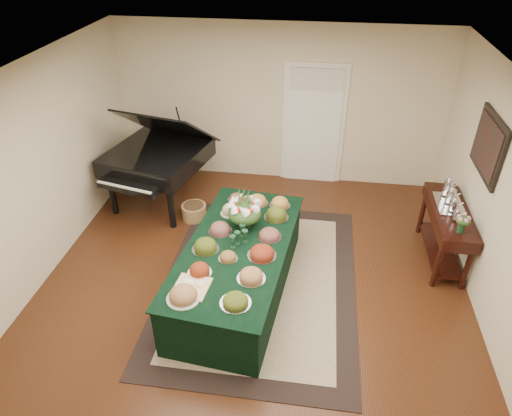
# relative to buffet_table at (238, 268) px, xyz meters

# --- Properties ---
(ground) EXTENTS (6.00, 6.00, 0.00)m
(ground) POSITION_rel_buffet_table_xyz_m (0.18, 0.06, -0.36)
(ground) COLOR black
(ground) RESTS_ON ground
(area_rug) EXTENTS (2.49, 3.48, 0.01)m
(area_rug) POSITION_rel_buffet_table_xyz_m (0.25, 0.20, -0.36)
(area_rug) COLOR black
(area_rug) RESTS_ON ground
(kitchen_doorway) EXTENTS (1.05, 0.07, 2.10)m
(kitchen_doorway) POSITION_rel_buffet_table_xyz_m (0.78, 3.03, 0.66)
(kitchen_doorway) COLOR white
(kitchen_doorway) RESTS_ON ground
(buffet_table) EXTENTS (1.46, 2.66, 0.72)m
(buffet_table) POSITION_rel_buffet_table_xyz_m (0.00, 0.00, 0.00)
(buffet_table) COLOR black
(buffet_table) RESTS_ON ground
(food_platters) EXTENTS (1.15, 2.27, 0.12)m
(food_platters) POSITION_rel_buffet_table_xyz_m (0.02, 0.03, 0.41)
(food_platters) COLOR silver
(food_platters) RESTS_ON buffet_table
(cutting_board) EXTENTS (0.40, 0.40, 0.10)m
(cutting_board) POSITION_rel_buffet_table_xyz_m (-0.36, -0.77, 0.39)
(cutting_board) COLOR tan
(cutting_board) RESTS_ON buffet_table
(green_goblets) EXTENTS (0.20, 0.32, 0.18)m
(green_goblets) POSITION_rel_buffet_table_xyz_m (0.02, 0.07, 0.45)
(green_goblets) COLOR #163720
(green_goblets) RESTS_ON buffet_table
(floral_centerpiece) EXTENTS (0.44, 0.44, 0.44)m
(floral_centerpiece) POSITION_rel_buffet_table_xyz_m (0.02, 0.41, 0.62)
(floral_centerpiece) COLOR #163720
(floral_centerpiece) RESTS_ON buffet_table
(grand_piano) EXTENTS (1.75, 1.87, 1.69)m
(grand_piano) POSITION_rel_buffet_table_xyz_m (-1.62, 1.90, 0.47)
(grand_piano) COLOR black
(grand_piano) RESTS_ON ground
(wicker_basket) EXTENTS (0.38, 0.38, 0.24)m
(wicker_basket) POSITION_rel_buffet_table_xyz_m (-0.97, 1.50, -0.24)
(wicker_basket) COLOR olive
(wicker_basket) RESTS_ON ground
(mahogany_sideboard) EXTENTS (0.45, 1.41, 0.81)m
(mahogany_sideboard) POSITION_rel_buffet_table_xyz_m (2.67, 1.04, 0.27)
(mahogany_sideboard) COLOR black
(mahogany_sideboard) RESTS_ON ground
(tea_service) EXTENTS (0.34, 0.74, 0.30)m
(tea_service) POSITION_rel_buffet_table_xyz_m (2.67, 1.14, 0.56)
(tea_service) COLOR silver
(tea_service) RESTS_ON mahogany_sideboard
(pink_bouquet) EXTENTS (0.20, 0.20, 0.25)m
(pink_bouquet) POSITION_rel_buffet_table_xyz_m (2.67, 0.54, 0.61)
(pink_bouquet) COLOR #163720
(pink_bouquet) RESTS_ON mahogany_sideboard
(wall_painting) EXTENTS (0.05, 0.95, 0.75)m
(wall_painting) POSITION_rel_buffet_table_xyz_m (2.89, 1.04, 1.39)
(wall_painting) COLOR black
(wall_painting) RESTS_ON ground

